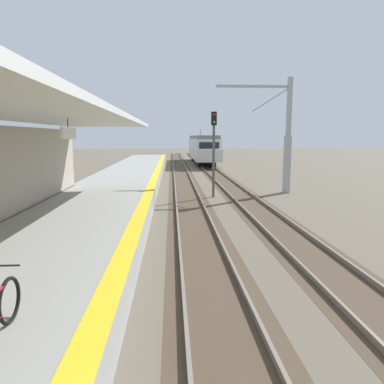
% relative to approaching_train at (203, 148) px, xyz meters
% --- Properties ---
extents(station_platform, '(5.00, 80.00, 0.91)m').
position_rel_approaching_train_xyz_m(station_platform, '(-7.80, -33.55, -1.73)').
color(station_platform, '#999993').
rests_on(station_platform, ground).
extents(track_pair_nearest_platform, '(2.34, 120.00, 0.16)m').
position_rel_approaching_train_xyz_m(track_pair_nearest_platform, '(-3.40, -29.55, -2.13)').
color(track_pair_nearest_platform, '#4C3D2D').
rests_on(track_pair_nearest_platform, ground).
extents(track_pair_middle, '(2.34, 120.00, 0.16)m').
position_rel_approaching_train_xyz_m(track_pair_middle, '(-0.00, -29.55, -2.13)').
color(track_pair_middle, '#4C3D2D').
rests_on(track_pair_middle, ground).
extents(approaching_train, '(2.93, 19.60, 4.76)m').
position_rel_approaching_train_xyz_m(approaching_train, '(0.00, 0.00, 0.00)').
color(approaching_train, silver).
rests_on(approaching_train, ground).
extents(rail_signal_post, '(0.32, 0.34, 5.20)m').
position_rel_approaching_train_xyz_m(rail_signal_post, '(-1.80, -28.20, 1.02)').
color(rail_signal_post, '#4C4C4C').
rests_on(rail_signal_post, ground).
extents(catenary_pylon_far_side, '(5.00, 0.40, 7.50)m').
position_rel_approaching_train_xyz_m(catenary_pylon_far_side, '(2.99, -26.67, 1.43)').
color(catenary_pylon_far_side, '#9EA3A8').
rests_on(catenary_pylon_far_side, ground).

